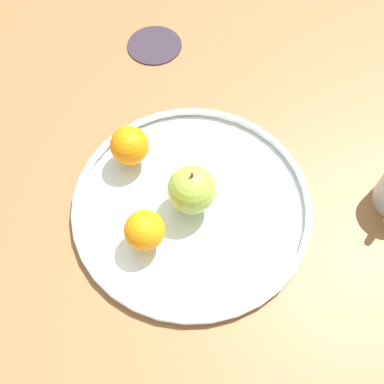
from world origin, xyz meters
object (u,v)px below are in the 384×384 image
at_px(orange_back_right, 130,146).
at_px(ambient_coaster, 154,45).
at_px(apple, 192,190).
at_px(orange_center, 145,230).
at_px(fruit_bowl, 192,204).

height_order(orange_back_right, ambient_coaster, orange_back_right).
bearing_deg(apple, orange_center, -10.95).
xyz_separation_m(orange_back_right, ambient_coaster, (-0.24, -0.15, -0.05)).
distance_m(fruit_bowl, orange_back_right, 0.14).
distance_m(orange_back_right, ambient_coaster, 0.28).
bearing_deg(fruit_bowl, orange_center, -10.24).
height_order(fruit_bowl, orange_back_right, orange_back_right).
height_order(fruit_bowl, apple, apple).
distance_m(fruit_bowl, apple, 0.05).
distance_m(orange_center, ambient_coaster, 0.43).
relative_size(orange_back_right, ambient_coaster, 0.58).
bearing_deg(orange_back_right, ambient_coaster, -148.17).
bearing_deg(fruit_bowl, orange_back_right, -93.08).
relative_size(fruit_bowl, orange_back_right, 6.02).
height_order(apple, ambient_coaster, apple).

